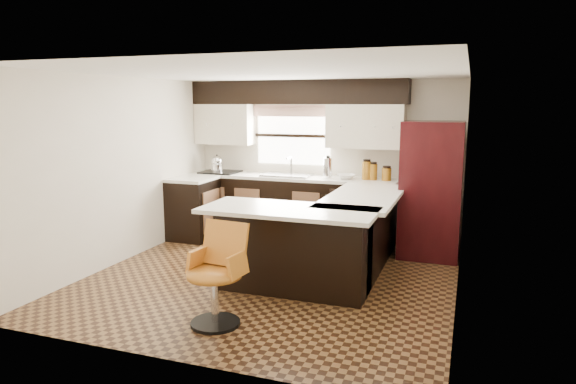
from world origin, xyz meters
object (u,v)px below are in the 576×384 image
at_px(refrigerator, 431,190).
at_px(bar_chair, 214,276).
at_px(peninsula_return, 293,251).
at_px(peninsula_long, 359,234).

height_order(refrigerator, bar_chair, refrigerator).
bearing_deg(refrigerator, peninsula_return, -125.22).
height_order(peninsula_return, refrigerator, refrigerator).
bearing_deg(bar_chair, refrigerator, 66.94).
relative_size(peninsula_long, peninsula_return, 1.18).
xyz_separation_m(peninsula_return, bar_chair, (-0.39, -1.12, 0.03)).
xyz_separation_m(refrigerator, bar_chair, (-1.70, -2.98, -0.43)).
distance_m(peninsula_long, peninsula_return, 1.11).
bearing_deg(bar_chair, peninsula_return, 77.51).
bearing_deg(peninsula_long, bar_chair, -113.60).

